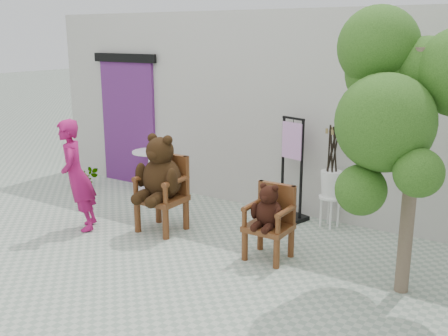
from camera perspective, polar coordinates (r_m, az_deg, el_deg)
name	(u,v)px	position (r m, az deg, el deg)	size (l,w,h in m)	color
ground_plane	(172,272)	(6.16, -5.68, -11.17)	(60.00, 60.00, 0.00)	#9EA796
back_wall	(293,110)	(8.29, 7.57, 6.27)	(9.00, 1.00, 3.00)	#B9B5AD
doorway	(129,119)	(9.60, -10.35, 5.23)	(1.40, 0.11, 2.33)	#592165
chair_big	(161,178)	(7.16, -6.87, -1.05)	(0.67, 0.71, 1.36)	#4D2610
chair_small	(270,214)	(6.31, 5.00, -5.04)	(0.51, 0.51, 0.94)	#4D2610
person	(77,176)	(7.43, -15.75, -0.82)	(0.56, 0.37, 1.54)	#9E1357
cafe_table	(150,166)	(9.13, -8.04, 0.22)	(0.60, 0.60, 0.70)	white
display_stand	(291,181)	(7.66, 7.34, -1.40)	(0.53, 0.46, 1.51)	black
stool_bucket	(331,183)	(7.42, 11.56, -1.63)	(0.32, 0.32, 1.45)	white
tree	(407,89)	(5.56, 19.28, 8.13)	(1.66, 1.61, 2.94)	brown
potted_plant	(84,176)	(9.55, -14.96, -0.89)	(0.39, 0.34, 0.43)	#1B3F11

